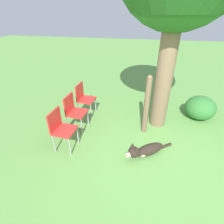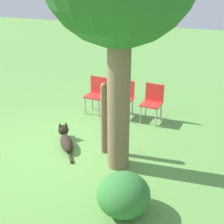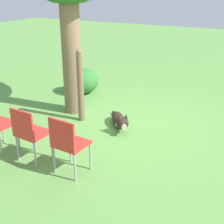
{
  "view_description": "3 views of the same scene",
  "coord_description": "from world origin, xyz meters",
  "px_view_note": "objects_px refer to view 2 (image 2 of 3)",
  "views": [
    {
      "loc": [
        -0.4,
        -2.91,
        2.65
      ],
      "look_at": [
        -1.08,
        0.65,
        0.46
      ],
      "focal_mm": 28.0,
      "sensor_mm": 36.0,
      "label": 1
    },
    {
      "loc": [
        4.62,
        2.68,
        3.32
      ],
      "look_at": [
        0.01,
        0.92,
        1.03
      ],
      "focal_mm": 50.0,
      "sensor_mm": 36.0,
      "label": 2
    },
    {
      "loc": [
        -5.12,
        -2.59,
        2.58
      ],
      "look_at": [
        -0.16,
        0.02,
        0.25
      ],
      "focal_mm": 50.0,
      "sensor_mm": 36.0,
      "label": 3
    }
  ],
  "objects_px": {
    "fence_post": "(104,119)",
    "red_chair_1": "(124,96)",
    "red_chair_2": "(153,100)",
    "red_chair_0": "(97,92)",
    "dog": "(66,139)"
  },
  "relations": [
    {
      "from": "fence_post",
      "to": "dog",
      "type": "bearing_deg",
      "value": -86.52
    },
    {
      "from": "red_chair_1",
      "to": "dog",
      "type": "bearing_deg",
      "value": -15.57
    },
    {
      "from": "red_chair_0",
      "to": "red_chair_2",
      "type": "distance_m",
      "value": 1.43
    },
    {
      "from": "fence_post",
      "to": "red_chair_1",
      "type": "relative_size",
      "value": 1.62
    },
    {
      "from": "dog",
      "to": "fence_post",
      "type": "relative_size",
      "value": 0.67
    },
    {
      "from": "red_chair_1",
      "to": "red_chair_2",
      "type": "xyz_separation_m",
      "value": [
        0.01,
        0.71,
        0.0
      ]
    },
    {
      "from": "fence_post",
      "to": "red_chair_2",
      "type": "bearing_deg",
      "value": 162.62
    },
    {
      "from": "dog",
      "to": "red_chair_0",
      "type": "height_order",
      "value": "red_chair_0"
    },
    {
      "from": "red_chair_0",
      "to": "red_chair_1",
      "type": "height_order",
      "value": "same"
    },
    {
      "from": "red_chair_1",
      "to": "red_chair_2",
      "type": "height_order",
      "value": "same"
    },
    {
      "from": "dog",
      "to": "red_chair_2",
      "type": "xyz_separation_m",
      "value": [
        -1.74,
        1.36,
        0.39
      ]
    },
    {
      "from": "dog",
      "to": "red_chair_1",
      "type": "xyz_separation_m",
      "value": [
        -1.75,
        0.65,
        0.39
      ]
    },
    {
      "from": "fence_post",
      "to": "red_chair_2",
      "type": "height_order",
      "value": "fence_post"
    },
    {
      "from": "dog",
      "to": "red_chair_1",
      "type": "distance_m",
      "value": 1.91
    },
    {
      "from": "red_chair_0",
      "to": "dog",
      "type": "bearing_deg",
      "value": 6.81
    }
  ]
}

